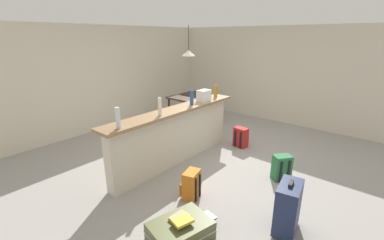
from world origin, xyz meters
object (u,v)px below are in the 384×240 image
Objects in this scene: grocery_bag at (204,96)px; pendant_lamp at (189,53)px; backpack_red at (241,138)px; bottle_amber at (216,91)px; book_stack at (181,219)px; dining_chair_near_partition at (206,108)px; backpack_green at (281,168)px; bottle_clear at (118,118)px; dining_table at (191,99)px; suitcase_flat_olive at (181,231)px; bottle_white at (160,107)px; suitcase_upright_navy at (288,207)px; backpack_orange at (191,185)px; bottle_blue at (192,98)px.

pendant_lamp is at bearing 50.52° from grocery_bag.
pendant_lamp is 1.85× the size of backpack_red.
book_stack is at bearing -152.16° from bottle_amber.
backpack_green is (-1.22, -2.45, -0.31)m from dining_chair_near_partition.
dining_table is at bearing 23.70° from bottle_clear.
dining_table is at bearing 60.36° from bottle_amber.
bottle_amber is at bearing 2.38° from bottle_clear.
pendant_lamp is 0.88× the size of suitcase_flat_olive.
bottle_clear is at bearing 84.51° from book_stack.
backpack_green is (1.10, -1.64, -0.97)m from bottle_white.
book_stack is (0.02, 0.01, 0.15)m from suitcase_flat_olive.
pendant_lamp reaches higher than suitcase_upright_navy.
backpack_green is at bearing -30.71° from backpack_orange.
book_stack is (-2.13, -1.33, -0.88)m from grocery_bag.
suitcase_upright_navy reaches higher than book_stack.
pendant_lamp is at bearing 39.53° from book_stack.
bottle_amber is 0.98× the size of grocery_bag.
suitcase_upright_navy is 1.60× the size of backpack_orange.
bottle_white is at bearing 123.80° from backpack_green.
dining_table is 3.49m from backpack_orange.
grocery_bag is 0.29× the size of suitcase_flat_olive.
grocery_bag is (-0.45, -0.04, -0.02)m from bottle_amber.
bottle_white is 1.14× the size of bottle_amber.
bottle_blue is at bearing 98.82° from backpack_green.
backpack_orange is at bearing 31.74° from suitcase_flat_olive.
bottle_white is at bearing -177.10° from bottle_blue.
book_stack is at bearing -95.49° from bottle_clear.
suitcase_upright_navy is at bearing -123.50° from pendant_lamp.
backpack_red is at bearing -9.92° from bottle_clear.
suitcase_upright_navy is at bearing -155.44° from backpack_green.
backpack_green is (-1.23, -3.05, -1.64)m from pendant_lamp.
suitcase_upright_navy reaches higher than backpack_orange.
grocery_bag is 1.47m from dining_chair_near_partition.
grocery_bag is 0.33× the size of pendant_lamp.
suitcase_upright_navy reaches higher than backpack_red.
backpack_orange reaches higher than book_stack.
suitcase_upright_navy is at bearing -80.90° from backpack_orange.
backpack_red is at bearing 16.23° from book_stack.
suitcase_flat_olive is at bearing -152.23° from bottle_amber.
dining_table reaches higher than suitcase_flat_olive.
suitcase_flat_olive is (-3.34, -2.67, -0.54)m from dining_table.
dining_chair_near_partition is (2.32, 0.81, -0.66)m from bottle_white.
bottle_blue reaches higher than grocery_bag.
backpack_red is at bearing -73.16° from bottle_amber.
bottle_clear is 1.40m from backpack_orange.
dining_table is 2.00m from backpack_red.
bottle_blue is at bearing -178.74° from grocery_bag.
bottle_white is (0.79, 0.01, -0.00)m from bottle_clear.
bottle_clear is 2.43m from suitcase_upright_navy.
dining_table reaches higher than suitcase_upright_navy.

